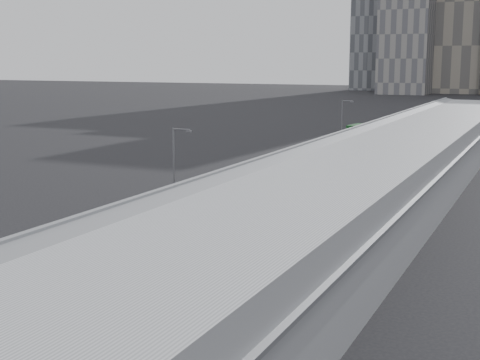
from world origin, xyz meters
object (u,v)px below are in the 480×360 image
Objects in this scene: bus_4 at (304,177)px; street_lamp_far at (343,120)px; bus_3 at (258,196)px; street_lamp_near at (176,164)px; bus_1 at (67,285)px; suv at (392,126)px; bus_2 at (176,236)px; shipping_container at (358,132)px; bus_6 at (366,148)px; bus_5 at (340,159)px.

bus_4 is 1.65× the size of street_lamp_far.
street_lamp_near is at bearing -144.44° from bus_3.
bus_1 is 114.41m from suv.
bus_4 is 40.43m from street_lamp_far.
suv is (1.06, 33.44, -3.88)m from street_lamp_far.
bus_2 is at bearing -82.51° from bus_3.
shipping_container is (-0.68, 68.48, -3.42)m from street_lamp_near.
bus_6 is (-0.12, 28.29, 0.04)m from bus_4.
bus_1 reaches higher than shipping_container.
suv is at bearing 99.83° from bus_4.
bus_6 reaches higher than bus_2.
suv is at bearing 88.02° from bus_2.
suv is at bearing 95.24° from bus_1.
bus_3 reaches higher than bus_1.
bus_2 reaches higher than shipping_container.
street_lamp_near reaches higher than shipping_container.
bus_1 is at bearing -84.85° from street_lamp_far.
street_lamp_far reaches higher than bus_2.
street_lamp_near reaches higher than bus_3.
bus_6 is 1.64× the size of street_lamp_near.
bus_3 is 64.99m from shipping_container.
bus_3 is 8.58m from street_lamp_near.
street_lamp_far reaches higher than suv.
suv is at bearing 88.19° from street_lamp_far.
street_lamp_near is at bearing -102.49° from bus_5.
street_lamp_near is at bearing -81.16° from shipping_container.
bus_4 is (-0.02, 41.15, 0.04)m from bus_1.
street_lamp_near is (-7.22, 24.86, 3.27)m from bus_1.
street_lamp_near is at bearing -108.88° from bus_4.
bus_1 is 41.15m from bus_4.
bus_1 reaches higher than suv.
bus_2 is 1.03× the size of bus_5.
bus_2 reaches higher than suv.
bus_1 is 56.55m from bus_5.
bus_1 is 12.34m from bus_2.
bus_3 is 1.03× the size of bus_5.
bus_5 is (-0.11, 27.75, -0.03)m from bus_3.
street_lamp_far is (-7.28, 80.80, 3.15)m from bus_1.
street_lamp_near reaches higher than bus_1.
street_lamp_far is 1.30× the size of suv.
bus_2 is 2.16× the size of suv.
street_lamp_far is at bearing 103.52° from bus_3.
bus_4 reaches higher than shipping_container.
street_lamp_near reaches higher than bus_2.
bus_3 is at bearing -75.03° from shipping_container.
bus_5 is 12.89m from bus_6.
bus_6 is (0.28, 12.89, 0.06)m from bus_5.
bus_4 is 73.36m from suv.
bus_1 is 2.37× the size of shipping_container.
bus_4 is at bearing 66.14° from street_lamp_near.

